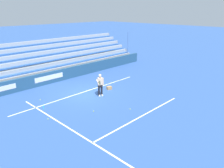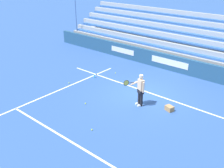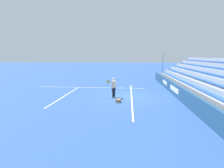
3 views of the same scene
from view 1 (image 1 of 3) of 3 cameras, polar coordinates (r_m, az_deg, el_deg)
The scene contains 13 objects.
ground_plane at distance 17.63m, azimuth -6.64°, elevation -2.58°, with size 160.00×160.00×0.00m, color #2D5193.
court_baseline_white at distance 18.00m, azimuth -7.65°, elevation -2.15°, with size 12.00×0.10×0.01m, color white.
court_sideline_white at distance 12.53m, azimuth -9.68°, elevation -12.22°, with size 0.10×12.00×0.01m, color white.
court_service_line_white at distance 14.13m, azimuth 7.77°, elevation -8.30°, with size 8.22×0.10×0.01m, color white.
back_wall_sponsor_board at distance 20.92m, azimuth -14.43°, elevation 2.01°, with size 23.84×0.25×1.10m.
bleacher_stand at distance 23.09m, azimuth -17.90°, elevation 3.89°, with size 22.65×4.00×3.85m.
tennis_player at distance 16.88m, azimuth -3.10°, elevation -0.23°, with size 0.88×0.90×1.71m.
ball_box_cardboard at distance 18.45m, azimuth -0.75°, elevation -1.03°, with size 0.40×0.30×0.26m, color #A87F51.
tennis_ball_far_left at distance 14.16m, azimuth -16.37°, elevation -8.76°, with size 0.07×0.07×0.07m, color #CCE533.
tennis_ball_toward_net at distance 14.92m, azimuth 4.75°, elevation -6.53°, with size 0.07×0.07×0.07m, color #CCE533.
tennis_ball_stray_back at distance 14.61m, azimuth -4.81°, elevation -7.10°, with size 0.07×0.07×0.07m, color #CCE533.
tennis_ball_by_box at distance 17.19m, azimuth -18.26°, elevation -3.92°, with size 0.07×0.07×0.07m, color #CCE533.
water_bottle at distance 15.71m, azimuth -17.48°, elevation -5.73°, with size 0.07×0.07×0.22m, color #33B2E5.
Camera 1 is at (10.20, 12.86, 6.43)m, focal length 35.00 mm.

